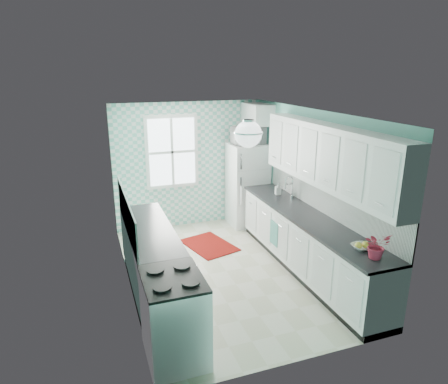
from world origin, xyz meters
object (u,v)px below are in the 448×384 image
object	(u,v)px
ceiling_light	(248,134)
sink	(283,200)
fruit_bowl	(362,247)
potted_plant	(377,246)
stove	(174,316)
microwave	(248,135)
fridge	(247,185)

from	to	relation	value
ceiling_light	sink	xyz separation A→B (m)	(1.20, 1.25, -1.39)
ceiling_light	sink	world-z (taller)	ceiling_light
fruit_bowl	potted_plant	bearing A→B (deg)	-90.00
ceiling_light	stove	bearing A→B (deg)	-144.79
stove	microwave	distance (m)	4.37
potted_plant	microwave	bearing A→B (deg)	91.38
sink	stove	bearing A→B (deg)	-137.35
sink	fruit_bowl	distance (m)	2.11
fridge	fruit_bowl	distance (m)	3.48
potted_plant	fruit_bowl	bearing A→B (deg)	90.00
ceiling_light	fruit_bowl	distance (m)	2.00
ceiling_light	fridge	bearing A→B (deg)	67.02
fridge	stove	distance (m)	4.18
microwave	ceiling_light	bearing A→B (deg)	63.49
sink	microwave	size ratio (longest dim) A/B	0.88
potted_plant	microwave	distance (m)	3.81
ceiling_light	potted_plant	world-z (taller)	ceiling_light
fridge	microwave	distance (m)	1.01
sink	potted_plant	xyz separation A→B (m)	(-0.00, -2.37, 0.17)
stove	fruit_bowl	xyz separation A→B (m)	(2.40, -0.01, 0.46)
stove	sink	distance (m)	3.21
sink	potted_plant	distance (m)	2.37
fridge	sink	size ratio (longest dim) A/B	3.15
fridge	potted_plant	xyz separation A→B (m)	(0.09, -3.74, 0.26)
stove	sink	xyz separation A→B (m)	(2.40, 2.09, 0.42)
fridge	microwave	world-z (taller)	microwave
sink	microwave	distance (m)	1.65
microwave	fruit_bowl	bearing A→B (deg)	87.95
fridge	microwave	size ratio (longest dim) A/B	2.77
potted_plant	fridge	bearing A→B (deg)	91.38
ceiling_light	potted_plant	distance (m)	2.04
fridge	microwave	xyz separation A→B (m)	(0.00, 0.00, 1.01)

